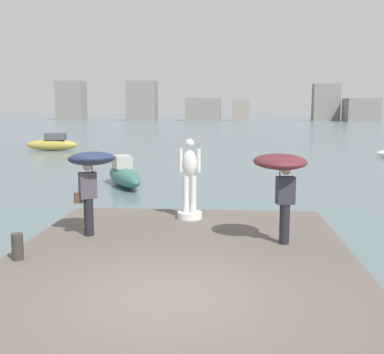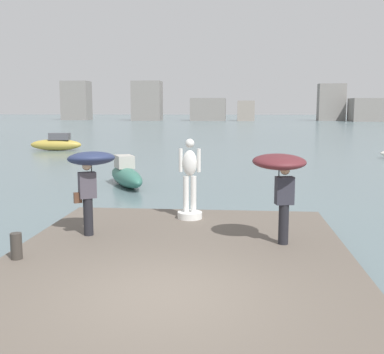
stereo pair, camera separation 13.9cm
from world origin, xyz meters
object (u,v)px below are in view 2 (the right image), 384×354
at_px(statue_white_figure, 190,187).
at_px(onlooker_right, 280,170).
at_px(onlooker_left, 90,167).
at_px(mooring_bollard, 16,246).
at_px(boat_near, 57,144).
at_px(boat_far, 126,175).

xyz_separation_m(statue_white_figure, onlooker_right, (2.16, -2.24, 0.75)).
relative_size(statue_white_figure, onlooker_left, 1.07).
xyz_separation_m(onlooker_right, mooring_bollard, (-5.21, -1.55, -1.35)).
bearing_deg(onlooker_right, boat_near, 119.64).
xyz_separation_m(onlooker_left, mooring_bollard, (-0.93, -1.94, -1.33)).
xyz_separation_m(boat_near, boat_far, (9.44, -16.67, -0.07)).
distance_m(statue_white_figure, onlooker_left, 2.91).
bearing_deg(mooring_bollard, statue_white_figure, 51.18).
bearing_deg(boat_far, boat_near, 119.51).
bearing_deg(boat_near, onlooker_left, -67.53).
xyz_separation_m(onlooker_right, boat_far, (-5.64, 9.83, -1.54)).
relative_size(mooring_bollard, boat_far, 0.13).
xyz_separation_m(statue_white_figure, onlooker_left, (-2.12, -1.85, 0.73)).
height_order(onlooker_right, mooring_bollard, onlooker_right).
bearing_deg(onlooker_left, boat_near, 112.47).
bearing_deg(mooring_bollard, onlooker_right, 16.58).
distance_m(mooring_bollard, boat_far, 11.39).
relative_size(statue_white_figure, onlooker_right, 1.07).
relative_size(onlooker_right, boat_near, 0.49).
relative_size(onlooker_left, boat_far, 0.49).
height_order(mooring_bollard, boat_near, boat_near).
distance_m(onlooker_left, onlooker_right, 4.30).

